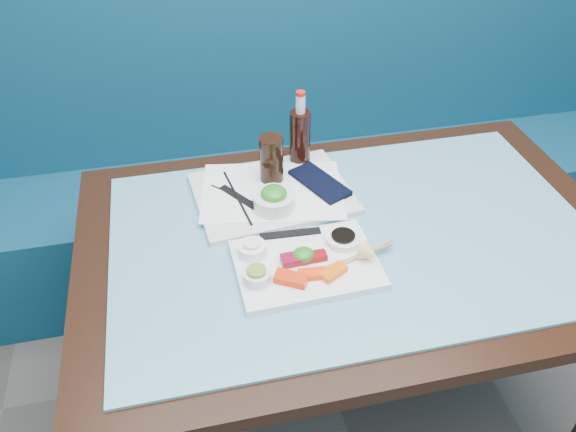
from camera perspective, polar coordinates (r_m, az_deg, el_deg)
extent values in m
cube|color=navy|center=(2.35, 0.02, 0.44)|extent=(3.00, 0.55, 0.45)
cube|color=navy|center=(2.28, -1.22, 13.23)|extent=(3.00, 0.12, 0.95)
cube|color=black|center=(1.46, 6.65, -2.56)|extent=(1.40, 0.90, 0.04)
cylinder|color=black|center=(1.94, -15.51, -6.30)|extent=(0.06, 0.06, 0.71)
cylinder|color=black|center=(2.19, 18.50, -1.11)|extent=(0.06, 0.06, 0.71)
cube|color=#5B9CB6|center=(1.45, 6.72, -1.85)|extent=(1.22, 0.76, 0.01)
cube|color=white|center=(1.34, 1.87, -4.93)|extent=(0.34, 0.25, 0.02)
cube|color=red|center=(1.28, 0.30, -6.38)|extent=(0.08, 0.07, 0.02)
cube|color=#FF410A|center=(1.29, 2.43, -5.92)|extent=(0.06, 0.04, 0.02)
cube|color=#FF610A|center=(1.30, 4.63, -5.71)|extent=(0.07, 0.06, 0.02)
cube|color=maroon|center=(1.32, 0.57, -4.42)|extent=(0.06, 0.04, 0.02)
cube|color=maroon|center=(1.33, 2.88, -4.11)|extent=(0.05, 0.03, 0.02)
ellipsoid|color=#2A761B|center=(1.33, 1.58, -3.95)|extent=(0.06, 0.06, 0.03)
cylinder|color=white|center=(1.28, -3.19, -6.14)|extent=(0.08, 0.08, 0.03)
cylinder|color=olive|center=(1.27, -3.22, -5.57)|extent=(0.05, 0.05, 0.01)
cylinder|color=white|center=(1.34, -3.66, -3.41)|extent=(0.09, 0.09, 0.03)
cylinder|color=white|center=(1.33, -3.69, -2.83)|extent=(0.05, 0.05, 0.01)
cylinder|color=white|center=(1.38, 5.60, -2.33)|extent=(0.09, 0.09, 0.02)
cylinder|color=black|center=(1.38, 5.63, -1.98)|extent=(0.07, 0.07, 0.01)
cone|color=#EDD570|center=(1.33, 8.31, -3.77)|extent=(0.06, 0.06, 0.05)
cube|color=black|center=(1.40, 0.24, -1.80)|extent=(0.15, 0.03, 0.00)
cylinder|color=#A2704C|center=(1.34, 6.61, -4.24)|extent=(0.22, 0.06, 0.01)
cylinder|color=tan|center=(1.35, 7.01, -4.17)|extent=(0.21, 0.09, 0.01)
cube|color=silver|center=(1.55, -1.61, 2.31)|extent=(0.45, 0.35, 0.02)
cube|color=white|center=(1.55, -1.61, 2.58)|extent=(0.43, 0.33, 0.00)
cylinder|color=white|center=(1.47, -1.43, 1.48)|extent=(0.11, 0.11, 0.04)
ellipsoid|color=#27841E|center=(1.46, -1.45, 2.32)|extent=(0.08, 0.08, 0.03)
cylinder|color=black|center=(1.55, -1.70, 5.79)|extent=(0.07, 0.07, 0.14)
cube|color=black|center=(1.57, 3.23, 3.40)|extent=(0.15, 0.20, 0.01)
cylinder|color=silver|center=(1.65, 2.07, 5.40)|extent=(0.03, 0.09, 0.01)
cylinder|color=black|center=(1.53, -5.19, 1.93)|extent=(0.04, 0.25, 0.01)
cylinder|color=black|center=(1.53, -4.89, 1.95)|extent=(0.14, 0.14, 0.01)
cube|color=black|center=(1.53, -5.04, 1.91)|extent=(0.10, 0.13, 0.00)
cylinder|color=black|center=(1.64, 1.22, 7.85)|extent=(0.06, 0.06, 0.17)
cylinder|color=silver|center=(1.59, 1.28, 11.31)|extent=(0.03, 0.03, 0.05)
cylinder|color=red|center=(1.57, 1.30, 12.33)|extent=(0.03, 0.03, 0.01)
cube|color=#1B2096|center=(1.36, -1.34, -4.19)|extent=(0.18, 0.18, 0.01)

